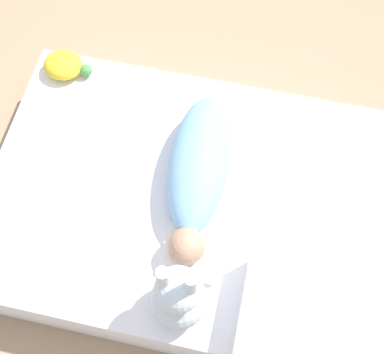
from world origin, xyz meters
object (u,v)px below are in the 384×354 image
(turtle_plush, at_px, (65,65))
(swaddled_baby, at_px, (198,170))
(bunny_plush, at_px, (178,296))
(pillow, at_px, (309,325))

(turtle_plush, bearing_deg, swaddled_baby, -30.18)
(swaddled_baby, bearing_deg, turtle_plush, -124.63)
(swaddled_baby, xyz_separation_m, bunny_plush, (0.03, -0.40, 0.05))
(turtle_plush, bearing_deg, bunny_plush, -51.26)
(swaddled_baby, relative_size, bunny_plush, 1.69)
(pillow, xyz_separation_m, turtle_plush, (-0.93, 0.70, -0.02))
(bunny_plush, xyz_separation_m, turtle_plush, (-0.57, 0.71, -0.09))
(bunny_plush, bearing_deg, pillow, 2.23)
(swaddled_baby, distance_m, bunny_plush, 0.40)
(swaddled_baby, xyz_separation_m, pillow, (0.39, -0.38, -0.01))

